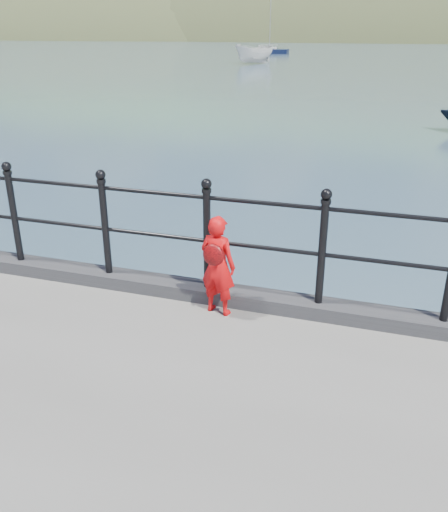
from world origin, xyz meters
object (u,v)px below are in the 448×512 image
(railing, at_px, (154,222))
(sailboat_left, at_px, (269,52))
(child, at_px, (218,265))
(launch_white, at_px, (254,54))

(railing, distance_m, sailboat_left, 84.89)
(child, bearing_deg, launch_white, -63.89)
(launch_white, distance_m, sailboat_left, 25.78)
(launch_white, xyz_separation_m, sailboat_left, (-4.36, 25.40, -0.71))
(child, relative_size, sailboat_left, 0.13)
(railing, bearing_deg, child, -17.75)
(launch_white, height_order, sailboat_left, sailboat_left)
(child, distance_m, launch_white, 59.61)
(railing, xyz_separation_m, launch_white, (-14.22, 57.42, -0.78))
(railing, height_order, launch_white, railing)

